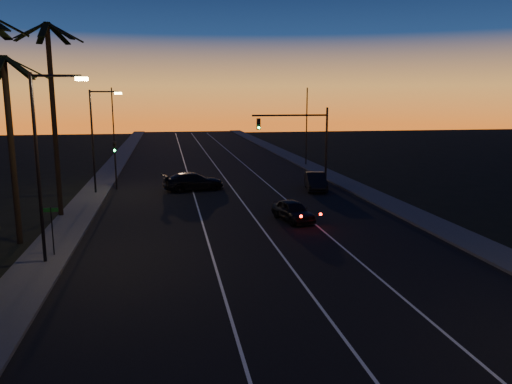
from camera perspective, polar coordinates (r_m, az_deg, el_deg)
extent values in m
cube|color=black|center=(35.56, -1.70, -2.06)|extent=(20.00, 170.00, 0.01)
cube|color=#383835|center=(35.70, -19.80, -2.53)|extent=(2.40, 170.00, 0.16)
cube|color=#383835|center=(38.76, 14.90, -1.23)|extent=(2.40, 170.00, 0.16)
cube|color=silver|center=(35.25, -6.54, -2.22)|extent=(0.12, 160.00, 0.01)
cube|color=silver|center=(35.63, -0.91, -2.01)|extent=(0.12, 160.00, 0.01)
cube|color=silver|center=(36.34, 4.55, -1.79)|extent=(0.12, 160.00, 0.01)
cylinder|color=black|center=(29.58, -26.12, 4.06)|extent=(0.32, 0.32, 10.00)
cube|color=black|center=(29.46, -24.74, 12.81)|extent=(2.18, 0.92, 1.18)
cube|color=black|center=(30.29, -25.51, 12.67)|extent=(1.25, 2.12, 1.18)
cube|color=black|center=(30.52, -27.23, 12.51)|extent=(1.34, 2.09, 1.18)
cube|color=black|center=(28.64, -25.55, 12.84)|extent=(1.95, 1.61, 1.18)
cylinder|color=black|center=(35.06, -22.06, 7.30)|extent=(0.32, 0.32, 12.50)
cube|color=black|center=(35.32, -20.95, 16.65)|extent=(2.18, 0.92, 1.18)
cube|color=black|center=(36.12, -21.70, 16.46)|extent=(1.25, 2.12, 1.18)
cube|color=black|center=(36.28, -23.19, 16.33)|extent=(1.34, 2.09, 1.18)
cube|color=black|center=(35.69, -24.36, 16.35)|extent=(2.18, 0.82, 1.18)
cube|color=black|center=(34.77, -24.34, 16.52)|extent=(1.90, 1.69, 1.18)
cube|color=black|center=(34.22, -23.08, 16.72)|extent=(0.45, 2.16, 1.18)
cube|color=black|center=(34.47, -21.54, 16.78)|extent=(1.95, 1.61, 1.18)
cylinder|color=black|center=(25.23, -23.65, 2.14)|extent=(0.16, 0.16, 9.00)
cylinder|color=black|center=(24.79, -21.89, 12.23)|extent=(2.20, 0.12, 0.12)
cube|color=#FFD666|center=(24.59, -19.30, 12.11)|extent=(0.55, 0.26, 0.16)
cylinder|color=black|center=(42.86, -18.16, 5.35)|extent=(0.16, 0.16, 8.50)
cylinder|color=black|center=(42.57, -16.99, 10.92)|extent=(2.20, 0.12, 0.12)
cube|color=#FFD666|center=(42.46, -15.48, 10.82)|extent=(0.55, 0.26, 0.16)
cylinder|color=black|center=(26.75, -22.23, -4.32)|extent=(0.06, 0.06, 2.60)
cube|color=#0D4E15|center=(26.50, -22.41, -1.91)|extent=(0.70, 0.03, 0.20)
cylinder|color=black|center=(46.84, 8.04, 5.27)|extent=(0.20, 0.20, 7.00)
cylinder|color=black|center=(45.69, 3.91, 8.73)|extent=(7.00, 0.16, 0.16)
cube|color=black|center=(45.11, 0.29, 7.78)|extent=(0.32, 0.28, 1.00)
sphere|color=black|center=(44.93, 0.33, 8.18)|extent=(0.20, 0.20, 0.20)
sphere|color=black|center=(44.94, 0.33, 7.77)|extent=(0.20, 0.20, 0.20)
sphere|color=#14FF59|center=(44.96, 0.33, 7.36)|extent=(0.20, 0.20, 0.20)
cylinder|color=black|center=(44.89, -15.76, 2.94)|extent=(0.14, 0.14, 4.20)
cube|color=black|center=(44.71, -15.86, 4.97)|extent=(0.28, 0.25, 0.90)
sphere|color=black|center=(44.54, -15.90, 5.31)|extent=(0.18, 0.18, 0.18)
sphere|color=black|center=(44.56, -15.88, 4.95)|extent=(0.18, 0.18, 0.18)
sphere|color=#14FF59|center=(44.59, -15.86, 4.59)|extent=(0.18, 0.18, 0.18)
cylinder|color=black|center=(59.69, -15.98, 7.08)|extent=(0.14, 0.14, 9.00)
cylinder|color=black|center=(58.65, 5.80, 7.38)|extent=(0.14, 0.14, 9.00)
imported|color=black|center=(32.35, 4.25, -2.15)|extent=(2.43, 4.19, 1.34)
sphere|color=#FF0F05|center=(29.98, 5.18, -2.78)|extent=(0.18, 0.18, 0.18)
sphere|color=#FF0F05|center=(30.62, 7.39, -2.54)|extent=(0.18, 0.18, 0.18)
imported|color=black|center=(43.30, 6.83, 1.21)|extent=(2.36, 4.78, 1.51)
imported|color=black|center=(43.25, -7.15, 1.20)|extent=(5.59, 3.15, 1.53)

